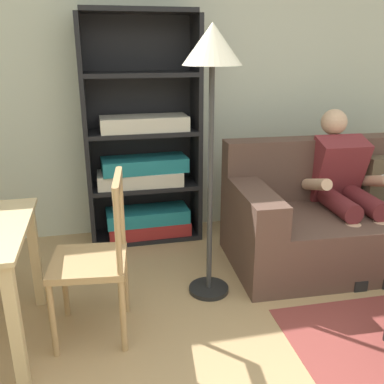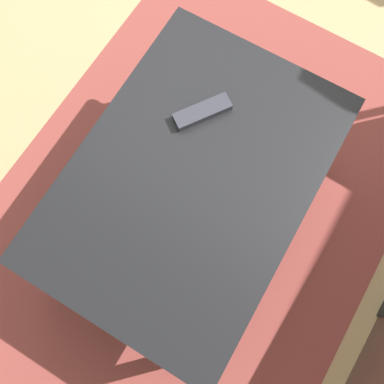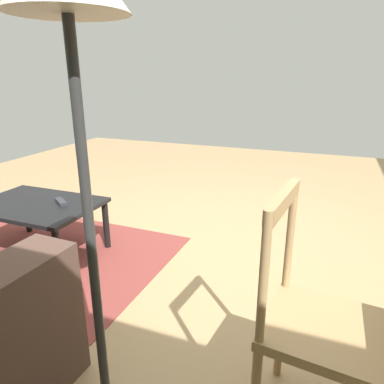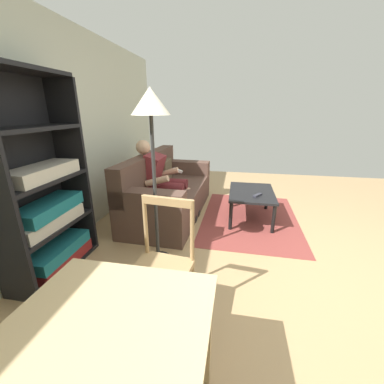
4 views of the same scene
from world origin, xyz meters
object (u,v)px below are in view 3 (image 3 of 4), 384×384
Objects in this scene: coffee_table at (37,210)px; floor_lamp at (69,29)px; tv_remote at (61,202)px; dining_chair_facing_couch at (315,325)px.

coffee_table is 2.01m from floor_lamp.
tv_remote is at bearing -44.24° from floor_lamp.
dining_chair_facing_couch is (-1.90, 0.82, 0.04)m from tv_remote.
floor_lamp is at bearing 20.69° from dining_chair_facing_couch.
coffee_table is 0.52× the size of floor_lamp.
floor_lamp reaches higher than coffee_table.
coffee_table is at bearing -38.22° from floor_lamp.
tv_remote is at bearing -23.29° from dining_chair_facing_couch.
tv_remote is 2.07m from dining_chair_facing_couch.
coffee_table is 0.95× the size of dining_chair_facing_couch.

